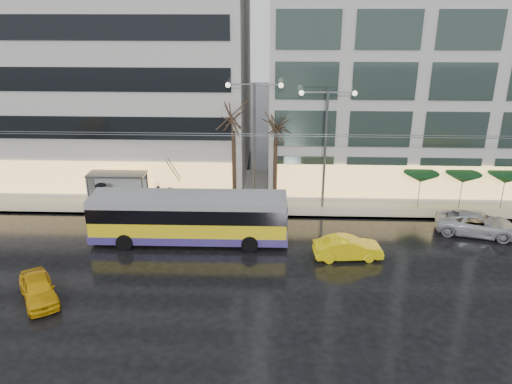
# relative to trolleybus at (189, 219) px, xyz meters

# --- Properties ---
(ground) EXTENTS (140.00, 140.00, 0.00)m
(ground) POSITION_rel_trolleybus_xyz_m (1.87, -5.11, -1.54)
(ground) COLOR black
(ground) RESTS_ON ground
(sidewalk) EXTENTS (80.00, 10.00, 0.15)m
(sidewalk) POSITION_rel_trolleybus_xyz_m (3.87, 8.89, -1.46)
(sidewalk) COLOR gray
(sidewalk) RESTS_ON ground
(kerb) EXTENTS (80.00, 0.10, 0.15)m
(kerb) POSITION_rel_trolleybus_xyz_m (3.87, 3.94, -1.46)
(kerb) COLOR slate
(kerb) RESTS_ON ground
(building_left) EXTENTS (34.00, 14.00, 22.00)m
(building_left) POSITION_rel_trolleybus_xyz_m (-14.13, 13.89, 9.61)
(building_left) COLOR beige
(building_left) RESTS_ON sidewalk
(building_right) EXTENTS (32.00, 14.00, 25.00)m
(building_right) POSITION_rel_trolleybus_xyz_m (20.87, 13.89, 11.11)
(building_right) COLOR beige
(building_right) RESTS_ON sidewalk
(trolleybus) EXTENTS (12.29, 4.82, 5.69)m
(trolleybus) POSITION_rel_trolleybus_xyz_m (0.00, 0.00, 0.00)
(trolleybus) COLOR yellow
(trolleybus) RESTS_ON ground
(catenary) EXTENTS (42.24, 5.12, 7.00)m
(catenary) POSITION_rel_trolleybus_xyz_m (2.87, 2.82, 2.71)
(catenary) COLOR #595B60
(catenary) RESTS_ON ground
(bus_shelter) EXTENTS (4.20, 1.60, 2.51)m
(bus_shelter) POSITION_rel_trolleybus_xyz_m (-6.51, 5.57, 0.42)
(bus_shelter) COLOR #595B60
(bus_shelter) RESTS_ON sidewalk
(street_lamp_near) EXTENTS (3.96, 0.36, 9.03)m
(street_lamp_near) POSITION_rel_trolleybus_xyz_m (3.87, 5.69, 4.45)
(street_lamp_near) COLOR #595B60
(street_lamp_near) RESTS_ON sidewalk
(street_lamp_far) EXTENTS (3.96, 0.36, 8.53)m
(street_lamp_far) POSITION_rel_trolleybus_xyz_m (8.87, 5.69, 4.17)
(street_lamp_far) COLOR #595B60
(street_lamp_far) RESTS_ON sidewalk
(tree_a) EXTENTS (3.20, 3.20, 8.40)m
(tree_a) POSITION_rel_trolleybus_xyz_m (2.37, 5.89, 5.55)
(tree_a) COLOR black
(tree_a) RESTS_ON sidewalk
(tree_b) EXTENTS (3.20, 3.20, 7.70)m
(tree_b) POSITION_rel_trolleybus_xyz_m (5.37, 6.09, 4.86)
(tree_b) COLOR black
(tree_b) RESTS_ON sidewalk
(parasol_a) EXTENTS (2.50, 2.50, 2.65)m
(parasol_a) POSITION_rel_trolleybus_xyz_m (15.87, 5.89, 0.91)
(parasol_a) COLOR #595B60
(parasol_a) RESTS_ON sidewalk
(parasol_b) EXTENTS (2.50, 2.50, 2.65)m
(parasol_b) POSITION_rel_trolleybus_xyz_m (18.87, 5.89, 0.91)
(parasol_b) COLOR #595B60
(parasol_b) RESTS_ON sidewalk
(parasol_c) EXTENTS (2.50, 2.50, 2.65)m
(parasol_c) POSITION_rel_trolleybus_xyz_m (21.87, 5.89, 0.91)
(parasol_c) COLOR #595B60
(parasol_c) RESTS_ON sidewalk
(taxi_a) EXTENTS (3.40, 4.05, 1.31)m
(taxi_a) POSITION_rel_trolleybus_xyz_m (-6.67, -6.92, -0.89)
(taxi_a) COLOR #E0A60B
(taxi_a) RESTS_ON ground
(taxi_b) EXTENTS (4.18, 1.83, 1.34)m
(taxi_b) POSITION_rel_trolleybus_xyz_m (9.73, -1.82, -0.87)
(taxi_b) COLOR yellow
(taxi_b) RESTS_ON ground
(sedan_silver) EXTENTS (5.63, 3.61, 1.45)m
(sedan_silver) POSITION_rel_trolleybus_xyz_m (18.62, 1.83, -0.82)
(sedan_silver) COLOR #ADACB1
(sedan_silver) RESTS_ON ground
(pedestrian_a) EXTENTS (1.11, 1.12, 2.19)m
(pedestrian_a) POSITION_rel_trolleybus_xyz_m (-2.96, 4.52, 0.02)
(pedestrian_a) COLOR black
(pedestrian_a) RESTS_ON sidewalk
(pedestrian_b) EXTENTS (0.83, 0.65, 1.66)m
(pedestrian_b) POSITION_rel_trolleybus_xyz_m (-2.25, 4.93, -0.56)
(pedestrian_b) COLOR black
(pedestrian_b) RESTS_ON sidewalk
(pedestrian_c) EXTENTS (1.21, 0.94, 2.11)m
(pedestrian_c) POSITION_rel_trolleybus_xyz_m (-7.07, 4.46, -0.28)
(pedestrian_c) COLOR black
(pedestrian_c) RESTS_ON sidewalk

